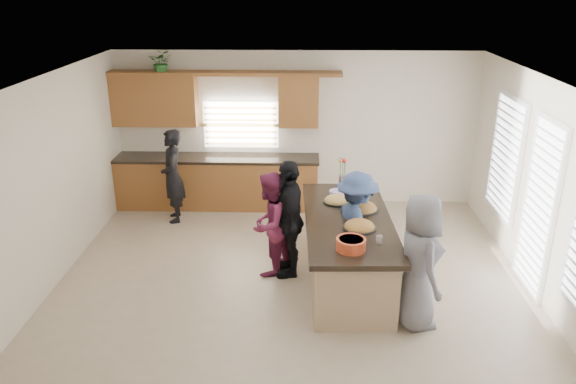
{
  "coord_description": "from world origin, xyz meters",
  "views": [
    {
      "loc": [
        0.16,
        -6.94,
        3.98
      ],
      "look_at": [
        -0.06,
        0.43,
        1.15
      ],
      "focal_mm": 35.0,
      "sensor_mm": 36.0,
      "label": 1
    }
  ],
  "objects_px": {
    "woman_left_mid": "(270,224)",
    "woman_left_front": "(289,218)",
    "salad_bowl": "(351,244)",
    "woman_right_back": "(356,227)",
    "woman_left_back": "(173,176)",
    "island": "(347,251)",
    "woman_right_front": "(419,261)"
  },
  "relations": [
    {
      "from": "salad_bowl",
      "to": "woman_right_back",
      "type": "bearing_deg",
      "value": 81.21
    },
    {
      "from": "island",
      "to": "woman_right_front",
      "type": "height_order",
      "value": "woman_right_front"
    },
    {
      "from": "woman_right_back",
      "to": "woman_right_front",
      "type": "bearing_deg",
      "value": -171.77
    },
    {
      "from": "woman_left_mid",
      "to": "woman_right_back",
      "type": "xyz_separation_m",
      "value": [
        1.2,
        -0.14,
        0.03
      ]
    },
    {
      "from": "woman_left_front",
      "to": "woman_left_mid",
      "type": "bearing_deg",
      "value": -101.05
    },
    {
      "from": "woman_left_mid",
      "to": "woman_right_back",
      "type": "bearing_deg",
      "value": 109.42
    },
    {
      "from": "woman_left_back",
      "to": "woman_left_mid",
      "type": "xyz_separation_m",
      "value": [
        1.77,
        -1.81,
        -0.06
      ]
    },
    {
      "from": "woman_right_back",
      "to": "woman_right_front",
      "type": "distance_m",
      "value": 1.26
    },
    {
      "from": "salad_bowl",
      "to": "woman_left_mid",
      "type": "relative_size",
      "value": 0.24
    },
    {
      "from": "woman_left_mid",
      "to": "woman_right_front",
      "type": "relative_size",
      "value": 0.89
    },
    {
      "from": "woman_left_back",
      "to": "woman_right_back",
      "type": "bearing_deg",
      "value": 42.94
    },
    {
      "from": "woman_left_mid",
      "to": "island",
      "type": "bearing_deg",
      "value": 104.88
    },
    {
      "from": "woman_left_mid",
      "to": "woman_left_back",
      "type": "bearing_deg",
      "value": -109.6
    },
    {
      "from": "woman_left_front",
      "to": "woman_right_front",
      "type": "height_order",
      "value": "woman_left_front"
    },
    {
      "from": "island",
      "to": "woman_right_front",
      "type": "distance_m",
      "value": 1.33
    },
    {
      "from": "woman_left_back",
      "to": "woman_right_front",
      "type": "relative_size",
      "value": 0.96
    },
    {
      "from": "salad_bowl",
      "to": "woman_left_back",
      "type": "relative_size",
      "value": 0.22
    },
    {
      "from": "woman_left_mid",
      "to": "salad_bowl",
      "type": "bearing_deg",
      "value": 68.04
    },
    {
      "from": "woman_left_mid",
      "to": "woman_left_front",
      "type": "bearing_deg",
      "value": 113.83
    },
    {
      "from": "island",
      "to": "salad_bowl",
      "type": "xyz_separation_m",
      "value": [
        -0.04,
        -0.94,
        0.58
      ]
    },
    {
      "from": "island",
      "to": "woman_right_front",
      "type": "bearing_deg",
      "value": -54.73
    },
    {
      "from": "salad_bowl",
      "to": "woman_right_back",
      "type": "xyz_separation_m",
      "value": [
        0.16,
        1.02,
        -0.24
      ]
    },
    {
      "from": "woman_left_mid",
      "to": "woman_right_front",
      "type": "distance_m",
      "value": 2.21
    },
    {
      "from": "woman_right_front",
      "to": "woman_left_front",
      "type": "bearing_deg",
      "value": 40.07
    },
    {
      "from": "salad_bowl",
      "to": "woman_left_front",
      "type": "distance_m",
      "value": 1.39
    },
    {
      "from": "woman_left_mid",
      "to": "woman_left_front",
      "type": "height_order",
      "value": "woman_left_front"
    },
    {
      "from": "salad_bowl",
      "to": "woman_left_front",
      "type": "height_order",
      "value": "woman_left_front"
    },
    {
      "from": "woman_left_back",
      "to": "woman_right_back",
      "type": "xyz_separation_m",
      "value": [
        2.96,
        -1.95,
        -0.02
      ]
    },
    {
      "from": "island",
      "to": "salad_bowl",
      "type": "relative_size",
      "value": 7.69
    },
    {
      "from": "woman_left_front",
      "to": "woman_left_back",
      "type": "bearing_deg",
      "value": -140.52
    },
    {
      "from": "woman_left_back",
      "to": "woman_right_back",
      "type": "height_order",
      "value": "woman_left_back"
    },
    {
      "from": "island",
      "to": "woman_left_mid",
      "type": "distance_m",
      "value": 1.14
    }
  ]
}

